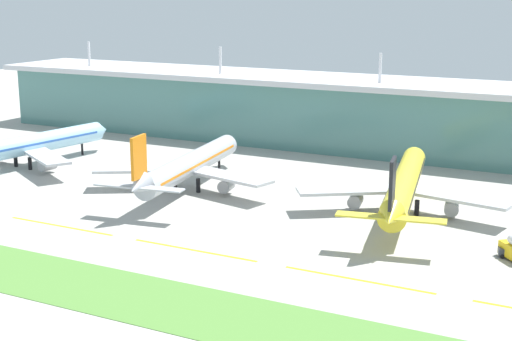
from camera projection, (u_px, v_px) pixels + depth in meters
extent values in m
plane|color=#A8A59E|center=(235.00, 236.00, 157.69)|extent=(600.00, 600.00, 0.00)
cube|color=slate|center=(384.00, 119.00, 238.80)|extent=(280.00, 28.00, 20.55)
cube|color=silver|center=(385.00, 84.00, 236.22)|extent=(288.00, 34.00, 1.80)
cylinder|color=silver|center=(89.00, 54.00, 280.37)|extent=(0.90, 0.90, 9.00)
cylinder|color=silver|center=(220.00, 60.00, 255.25)|extent=(0.90, 0.90, 9.00)
cylinder|color=silver|center=(380.00, 68.00, 230.13)|extent=(0.90, 0.90, 9.00)
cylinder|color=#9ED1EA|center=(30.00, 144.00, 219.07)|extent=(13.02, 51.94, 5.80)
cone|color=#9ED1EA|center=(102.00, 130.00, 241.09)|extent=(6.02, 4.74, 5.51)
cube|color=#B7BABF|center=(45.00, 156.00, 209.08)|extent=(24.17, 17.92, 0.70)
cylinder|color=gray|center=(47.00, 165.00, 211.55)|extent=(3.80, 4.91, 3.20)
cylinder|color=black|center=(82.00, 149.00, 235.49)|extent=(0.70, 0.70, 3.60)
cylinder|color=black|center=(16.00, 161.00, 219.60)|extent=(1.10, 1.10, 3.60)
cylinder|color=black|center=(30.00, 163.00, 215.98)|extent=(1.10, 1.10, 3.60)
cube|color=#2D5BB7|center=(30.00, 143.00, 218.98)|extent=(12.33, 46.84, 0.60)
cylinder|color=#ADB2BC|center=(191.00, 164.00, 194.33)|extent=(13.74, 52.80, 5.80)
cone|color=#ADB2BC|center=(230.00, 143.00, 220.37)|extent=(6.06, 4.79, 5.51)
cone|color=#ADB2BC|center=(138.00, 187.00, 167.08)|extent=(5.88, 7.30, 5.72)
cube|color=orange|center=(139.00, 157.00, 166.51)|extent=(1.67, 6.43, 9.50)
cube|color=#ADB2BC|center=(117.00, 185.00, 169.30)|extent=(10.37, 4.69, 0.36)
cube|color=#ADB2BC|center=(161.00, 189.00, 165.87)|extent=(10.37, 4.69, 0.36)
cube|color=#B7BABF|center=(141.00, 169.00, 194.29)|extent=(24.10, 18.12, 0.70)
cylinder|color=gray|center=(148.00, 179.00, 195.89)|extent=(3.85, 4.94, 3.20)
cube|color=#B7BABF|center=(229.00, 176.00, 186.81)|extent=(24.92, 12.11, 0.70)
cylinder|color=gray|center=(226.00, 186.00, 189.16)|extent=(3.85, 4.94, 3.20)
cylinder|color=black|center=(219.00, 165.00, 213.57)|extent=(0.70, 0.70, 3.60)
cylinder|color=black|center=(175.00, 183.00, 193.65)|extent=(1.10, 1.10, 3.60)
cylinder|color=black|center=(198.00, 185.00, 191.65)|extent=(1.10, 1.10, 3.60)
cube|color=orange|center=(191.00, 162.00, 194.23)|extent=(12.98, 47.62, 0.60)
cylinder|color=yellow|center=(405.00, 184.00, 174.56)|extent=(17.38, 57.58, 5.80)
cone|color=yellow|center=(415.00, 156.00, 203.40)|extent=(6.21, 5.04, 5.51)
cone|color=yellow|center=(390.00, 217.00, 144.51)|extent=(6.17, 7.49, 5.72)
cube|color=black|center=(392.00, 183.00, 143.95)|extent=(1.99, 6.41, 9.50)
cube|color=yellow|center=(362.00, 215.00, 146.47)|extent=(10.44, 5.16, 0.36)
cube|color=yellow|center=(420.00, 220.00, 143.57)|extent=(10.44, 5.16, 0.36)
cube|color=#B7BABF|center=(350.00, 190.00, 173.89)|extent=(23.74, 18.98, 0.70)
cylinder|color=gray|center=(355.00, 201.00, 175.57)|extent=(4.05, 5.06, 3.20)
cube|color=#B7BABF|center=(458.00, 198.00, 167.55)|extent=(24.83, 10.97, 0.70)
cylinder|color=gray|center=(452.00, 208.00, 169.87)|extent=(4.05, 5.06, 3.20)
cylinder|color=black|center=(411.00, 181.00, 195.87)|extent=(0.70, 0.70, 3.60)
cylinder|color=black|center=(388.00, 206.00, 173.68)|extent=(1.10, 1.10, 3.60)
cylinder|color=black|center=(417.00, 208.00, 172.00)|extent=(1.10, 1.10, 3.60)
cube|color=black|center=(405.00, 182.00, 174.47)|extent=(16.25, 51.94, 0.60)
cube|color=yellow|center=(61.00, 226.00, 164.55)|extent=(28.00, 0.70, 0.04)
cube|color=yellow|center=(194.00, 250.00, 149.30)|extent=(28.00, 0.70, 0.04)
cube|color=yellow|center=(358.00, 280.00, 134.05)|extent=(28.00, 0.70, 0.04)
cube|color=#518438|center=(132.00, 296.00, 126.84)|extent=(300.00, 18.00, 0.10)
cube|color=#333842|center=(510.00, 251.00, 145.24)|extent=(4.91, 3.59, 1.40)
cylinder|color=black|center=(502.00, 256.00, 144.64)|extent=(0.96, 0.60, 0.90)
cylinder|color=black|center=(501.00, 253.00, 146.70)|extent=(0.96, 0.60, 0.90)
cylinder|color=black|center=(501.00, 254.00, 145.69)|extent=(0.86, 0.90, 0.90)
cylinder|color=black|center=(512.00, 253.00, 146.26)|extent=(0.86, 0.90, 0.90)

